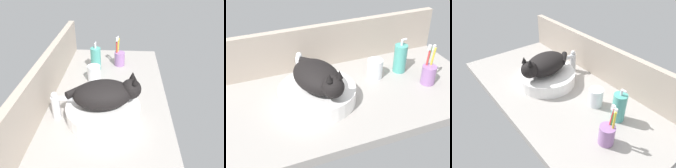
% 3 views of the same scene
% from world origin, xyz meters
% --- Properties ---
extents(ground_plane, '(1.26, 0.61, 0.04)m').
position_xyz_m(ground_plane, '(0.00, 0.00, -0.02)').
color(ground_plane, '#9E9993').
extents(backsplash_panel, '(1.26, 0.04, 0.21)m').
position_xyz_m(backsplash_panel, '(0.00, 0.29, 0.11)').
color(backsplash_panel, '#AD9E8E').
rests_on(backsplash_panel, ground_plane).
extents(sink_basin, '(0.32, 0.32, 0.07)m').
position_xyz_m(sink_basin, '(-0.12, -0.00, 0.03)').
color(sink_basin, white).
rests_on(sink_basin, ground_plane).
extents(cat, '(0.22, 0.32, 0.14)m').
position_xyz_m(cat, '(-0.11, -0.02, 0.13)').
color(cat, black).
rests_on(cat, sink_basin).
extents(faucet, '(0.04, 0.12, 0.14)m').
position_xyz_m(faucet, '(-0.13, 0.19, 0.07)').
color(faucet, silver).
rests_on(faucet, ground_plane).
extents(soap_dispenser, '(0.06, 0.06, 0.17)m').
position_xyz_m(soap_dispenser, '(0.34, 0.09, 0.07)').
color(soap_dispenser, teal).
rests_on(soap_dispenser, ground_plane).
extents(toothbrush_cup, '(0.07, 0.07, 0.19)m').
position_xyz_m(toothbrush_cup, '(0.40, -0.05, 0.05)').
color(toothbrush_cup, '#996BA8').
rests_on(toothbrush_cup, ground_plane).
extents(water_glass, '(0.07, 0.07, 0.09)m').
position_xyz_m(water_glass, '(0.20, 0.08, 0.04)').
color(water_glass, white).
rests_on(water_glass, ground_plane).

